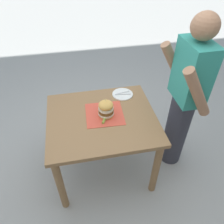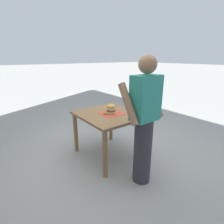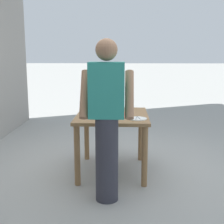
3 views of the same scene
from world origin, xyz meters
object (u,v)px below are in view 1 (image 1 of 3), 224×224
diner_across_table (184,99)px  side_plate_with_forks (123,94)px  patio_table (102,127)px  sandwich (106,109)px  pickle_spear (104,120)px

diner_across_table → side_plate_with_forks: bearing=-122.6°
patio_table → side_plate_with_forks: size_ratio=4.70×
patio_table → sandwich: sandwich is taller
diner_across_table → patio_table: bearing=-91.8°
patio_table → sandwich: (-0.02, 0.05, 0.21)m
patio_table → pickle_spear: bearing=12.8°
sandwich → pickle_spear: (0.08, -0.03, -0.07)m
patio_table → side_plate_with_forks: (-0.31, 0.28, 0.13)m
patio_table → sandwich: 0.22m
pickle_spear → side_plate_with_forks: pickle_spear is taller
patio_table → pickle_spear: 0.16m
sandwich → side_plate_with_forks: sandwich is taller
side_plate_with_forks → diner_across_table: 0.64m
sandwich → side_plate_with_forks: (-0.29, 0.23, -0.08)m
patio_table → sandwich: bearing=113.8°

